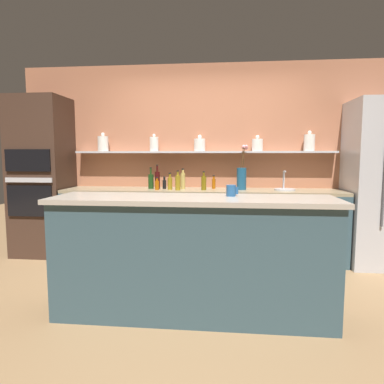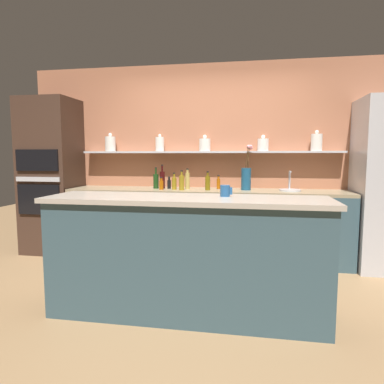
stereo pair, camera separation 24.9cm
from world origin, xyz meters
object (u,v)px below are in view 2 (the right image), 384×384
(bottle_wine_3, at_px, (162,179))
(coffee_mug, at_px, (225,191))
(oven_tower, at_px, (52,176))
(bottle_sauce_4, at_px, (218,183))
(flower_vase, at_px, (246,176))
(bottle_sauce_5, at_px, (161,184))
(bottle_wine_8, at_px, (156,181))
(bottle_oil_2, at_px, (174,183))
(bottle_oil_0, at_px, (182,182))
(sink_fixture, at_px, (290,189))
(bottle_sauce_7, at_px, (169,184))
(bottle_oil_1, at_px, (208,183))
(bottle_spirit_6, at_px, (187,180))

(bottle_wine_3, bearing_deg, coffee_mug, -58.73)
(oven_tower, distance_m, bottle_sauce_4, 2.35)
(flower_vase, bearing_deg, bottle_sauce_5, -172.67)
(flower_vase, xyz_separation_m, bottle_wine_8, (-1.20, 0.00, -0.07))
(flower_vase, xyz_separation_m, bottle_oil_2, (-0.93, -0.10, -0.09))
(bottle_oil_0, relative_size, coffee_mug, 2.49)
(sink_fixture, xyz_separation_m, bottle_sauce_7, (-1.56, 0.02, 0.04))
(bottle_oil_1, bearing_deg, bottle_oil_2, 178.84)
(bottle_sauce_4, height_order, bottle_spirit_6, bottle_spirit_6)
(bottle_oil_1, distance_m, coffee_mug, 1.50)
(bottle_oil_2, relative_size, bottle_spirit_6, 0.81)
(bottle_spirit_6, bearing_deg, bottle_oil_2, -146.74)
(bottle_sauce_4, relative_size, bottle_spirit_6, 0.67)
(bottle_oil_2, relative_size, coffee_mug, 2.16)
(bottle_wine_3, distance_m, bottle_spirit_6, 0.35)
(flower_vase, bearing_deg, coffee_mug, -95.48)
(flower_vase, relative_size, bottle_spirit_6, 2.14)
(flower_vase, bearing_deg, bottle_spirit_6, 179.58)
(coffee_mug, bearing_deg, bottle_sauce_5, 123.22)
(bottle_oil_1, xyz_separation_m, bottle_wine_3, (-0.63, 0.13, 0.03))
(coffee_mug, bearing_deg, bottle_spirit_6, 111.44)
(bottle_oil_2, bearing_deg, flower_vase, 5.96)
(sink_fixture, height_order, bottle_sauce_5, sink_fixture)
(bottle_sauce_7, bearing_deg, oven_tower, -178.88)
(bottle_oil_2, bearing_deg, bottle_oil_1, -1.16)
(bottle_oil_1, height_order, bottle_spirit_6, bottle_spirit_6)
(bottle_oil_2, height_order, bottle_sauce_4, bottle_oil_2)
(bottle_oil_0, height_order, bottle_oil_2, bottle_oil_0)
(bottle_wine_8, distance_m, coffee_mug, 1.89)
(sink_fixture, distance_m, bottle_wine_8, 1.75)
(bottle_oil_0, height_order, bottle_spirit_6, bottle_spirit_6)
(bottle_oil_0, bearing_deg, bottle_spirit_6, 75.88)
(bottle_oil_0, relative_size, bottle_wine_3, 0.79)
(bottle_oil_0, bearing_deg, bottle_wine_8, 156.75)
(bottle_wine_8, height_order, coffee_mug, bottle_wine_8)
(sink_fixture, bearing_deg, bottle_wine_3, 178.56)
(bottle_sauce_7, bearing_deg, bottle_spirit_6, 1.74)
(bottle_oil_0, distance_m, bottle_oil_2, 0.13)
(flower_vase, distance_m, bottle_sauce_5, 1.10)
(oven_tower, distance_m, flower_vase, 2.71)
(sink_fixture, bearing_deg, coffee_mug, -114.17)
(bottle_oil_0, relative_size, bottle_sauce_4, 1.40)
(oven_tower, height_order, bottle_sauce_5, oven_tower)
(bottle_oil_2, bearing_deg, bottle_wine_8, 160.30)
(flower_vase, height_order, coffee_mug, flower_vase)
(bottle_sauce_5, bearing_deg, bottle_oil_2, 14.94)
(oven_tower, xyz_separation_m, bottle_oil_2, (1.78, -0.06, -0.06))
(sink_fixture, xyz_separation_m, bottle_wine_8, (-1.74, 0.02, 0.08))
(oven_tower, relative_size, bottle_sauce_5, 13.00)
(coffee_mug, bearing_deg, bottle_oil_1, 102.88)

